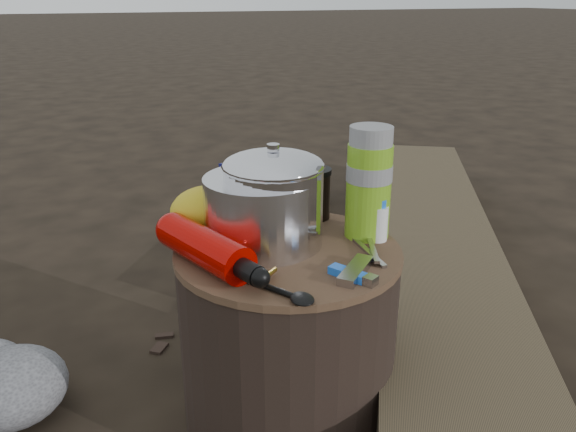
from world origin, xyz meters
name	(u,v)px	position (x,y,z in m)	size (l,w,h in m)	color
ground	(288,417)	(0.00, 0.00, 0.00)	(60.00, 60.00, 0.00)	black
stump	(288,338)	(0.00, 0.00, 0.20)	(0.44, 0.44, 0.41)	black
log_main	(433,249)	(0.72, 0.46, 0.09)	(0.35, 2.11, 0.18)	#423726
log_small	(270,229)	(0.33, 0.94, 0.04)	(0.19, 1.06, 0.09)	#423726
foil_windscreen	(262,211)	(-0.04, 0.05, 0.48)	(0.23, 0.23, 0.14)	silver
camping_pot	(274,198)	(-0.02, 0.04, 0.51)	(0.19, 0.19, 0.19)	silver
fuel_bottle	(205,247)	(-0.17, 0.00, 0.45)	(0.07, 0.29, 0.07)	#AD0400
thermos	(369,183)	(0.18, 0.00, 0.52)	(0.09, 0.09, 0.23)	#6FA91D
travel_mug	(313,194)	(0.12, 0.14, 0.47)	(0.07, 0.07, 0.11)	black
stuff_sack	(206,210)	(-0.12, 0.14, 0.46)	(0.15, 0.12, 0.10)	gold
food_pouch	(246,190)	(-0.02, 0.19, 0.48)	(0.11, 0.02, 0.14)	#0E1059
lighter	(348,273)	(0.05, -0.15, 0.42)	(0.02, 0.09, 0.02)	blue
multitool	(356,271)	(0.07, -0.15, 0.42)	(0.03, 0.11, 0.02)	#A3A3A7
pot_grabber	(369,251)	(0.13, -0.08, 0.42)	(0.04, 0.14, 0.01)	#A3A3A7
spork	(268,287)	(-0.10, -0.14, 0.42)	(0.03, 0.15, 0.01)	black
squeeze_bottle	(378,219)	(0.19, -0.03, 0.46)	(0.04, 0.04, 0.09)	white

